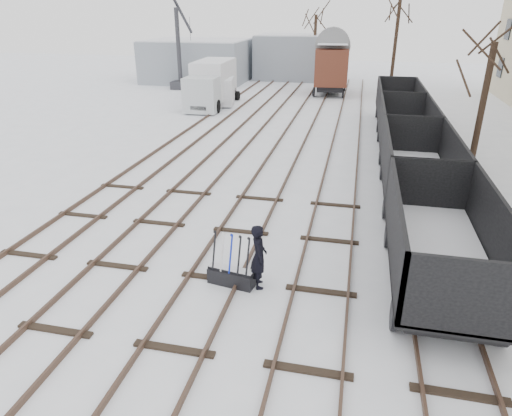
{
  "coord_description": "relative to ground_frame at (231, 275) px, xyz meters",
  "views": [
    {
      "loc": [
        3.56,
        -10.46,
        7.02
      ],
      "look_at": [
        0.65,
        2.45,
        1.2
      ],
      "focal_mm": 32.0,
      "sensor_mm": 36.0,
      "label": 1
    }
  ],
  "objects": [
    {
      "name": "shed_left",
      "position": [
        -13.54,
        36.15,
        1.76
      ],
      "size": [
        10.0,
        8.0,
        4.1
      ],
      "color": "gray",
      "rests_on": "ground"
    },
    {
      "name": "tracks",
      "position": [
        -0.54,
        13.83,
        -0.21
      ],
      "size": [
        13.9,
        52.0,
        0.16
      ],
      "color": "black",
      "rests_on": "ground"
    },
    {
      "name": "tree_far_right",
      "position": [
        5.62,
        33.36,
        3.55
      ],
      "size": [
        0.3,
        0.3,
        7.67
      ],
      "primitive_type": "cylinder",
      "color": "black",
      "rests_on": "ground"
    },
    {
      "name": "shed_right",
      "position": [
        -4.54,
        40.15,
        1.96
      ],
      "size": [
        7.0,
        6.0,
        4.5
      ],
      "color": "gray",
      "rests_on": "ground"
    },
    {
      "name": "freight_wagon_c",
      "position": [
        5.46,
        13.91,
        0.74
      ],
      "size": [
        2.62,
        6.55,
        2.67
      ],
      "color": "black",
      "rests_on": "ground"
    },
    {
      "name": "tree_far_left",
      "position": [
        -1.91,
        38.69,
        2.92
      ],
      "size": [
        0.3,
        0.3,
        6.4
      ],
      "primitive_type": "cylinder",
      "color": "black",
      "rests_on": "ground"
    },
    {
      "name": "ground",
      "position": [
        -0.54,
        0.15,
        -0.28
      ],
      "size": [
        120.0,
        120.0,
        0.0
      ],
      "primitive_type": "plane",
      "color": "white",
      "rests_on": "ground"
    },
    {
      "name": "tree_near",
      "position": [
        8.55,
        12.51,
        2.55
      ],
      "size": [
        0.3,
        0.3,
        5.67
      ],
      "primitive_type": "cylinder",
      "color": "black",
      "rests_on": "ground"
    },
    {
      "name": "freight_wagon_a",
      "position": [
        5.46,
        1.11,
        0.74
      ],
      "size": [
        2.62,
        6.55,
        2.67
      ],
      "color": "black",
      "rests_on": "ground"
    },
    {
      "name": "freight_wagon_b",
      "position": [
        5.46,
        7.51,
        0.74
      ],
      "size": [
        2.62,
        6.55,
        2.67
      ],
      "color": "black",
      "rests_on": "ground"
    },
    {
      "name": "panel_van",
      "position": [
        -7.79,
        25.12,
        0.79
      ],
      "size": [
        2.9,
        4.97,
        2.06
      ],
      "rotation": [
        0.0,
        0.0,
        0.2
      ],
      "color": "silver",
      "rests_on": "ground"
    },
    {
      "name": "lorry",
      "position": [
        -8.16,
        23.79,
        1.43
      ],
      "size": [
        2.6,
        7.43,
        3.34
      ],
      "rotation": [
        0.0,
        0.0,
        0.04
      ],
      "color": "black",
      "rests_on": "ground"
    },
    {
      "name": "worker",
      "position": [
        0.75,
        0.1,
        0.63
      ],
      "size": [
        0.63,
        0.78,
        1.84
      ],
      "primitive_type": "imported",
      "rotation": [
        0.0,
        0.0,
        1.9
      ],
      "color": "black",
      "rests_on": "ground"
    },
    {
      "name": "crane",
      "position": [
        -13.52,
        31.16,
        1.81
      ],
      "size": [
        1.62,
        4.64,
        7.98
      ],
      "rotation": [
        0.0,
        0.0,
        0.02
      ],
      "color": "#2D2D32",
      "rests_on": "ground"
    },
    {
      "name": "ground_frame",
      "position": [
        0.0,
        0.0,
        0.0
      ],
      "size": [
        1.35,
        0.64,
        1.49
      ],
      "rotation": [
        0.0,
        0.0,
        -0.17
      ],
      "color": "black",
      "rests_on": "ground"
    },
    {
      "name": "freight_wagon_d",
      "position": [
        5.46,
        20.31,
        0.74
      ],
      "size": [
        2.62,
        6.55,
        2.67
      ],
      "color": "black",
      "rests_on": "ground"
    },
    {
      "name": "box_van_wagon",
      "position": [
        0.36,
        31.42,
        2.22
      ],
      "size": [
        3.33,
        5.82,
        4.31
      ],
      "rotation": [
        0.0,
        0.0,
        0.06
      ],
      "color": "black",
      "rests_on": "ground"
    }
  ]
}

